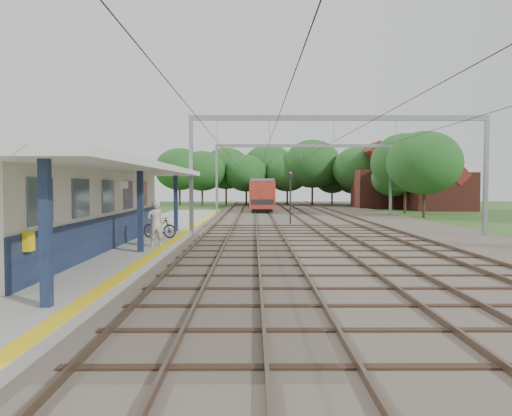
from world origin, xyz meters
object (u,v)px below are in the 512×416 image
object	(u,v)px
train	(260,193)
person	(155,223)
bicycle	(160,227)
signal_post	(290,192)

from	to	relation	value
train	person	bearing A→B (deg)	-96.31
person	bicycle	size ratio (longest dim) A/B	1.10
train	bicycle	bearing A→B (deg)	-97.43
bicycle	person	bearing A→B (deg)	-154.29
train	signal_post	xyz separation A→B (m)	(1.85, -30.72, 0.45)
person	train	bearing A→B (deg)	-115.33
bicycle	signal_post	distance (m)	14.54
person	signal_post	xyz separation A→B (m)	(7.00, 15.80, 1.12)
bicycle	signal_post	xyz separation A→B (m)	(7.47, 12.38, 1.57)
person	signal_post	bearing A→B (deg)	-132.90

